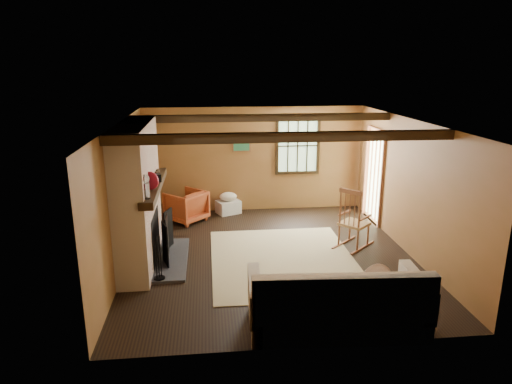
{
  "coord_description": "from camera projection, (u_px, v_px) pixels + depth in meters",
  "views": [
    {
      "loc": [
        -1.06,
        -7.49,
        3.33
      ],
      "look_at": [
        -0.21,
        0.4,
        1.09
      ],
      "focal_mm": 32.0,
      "sensor_mm": 36.0,
      "label": 1
    }
  ],
  "objects": [
    {
      "name": "ground",
      "position": [
        270.0,
        256.0,
        8.18
      ],
      "size": [
        5.5,
        5.5,
        0.0
      ],
      "primitive_type": "plane",
      "color": "black",
      "rests_on": "ground"
    },
    {
      "name": "firewood_pile",
      "position": [
        172.0,
        209.0,
        10.44
      ],
      "size": [
        0.7,
        0.13,
        0.25
      ],
      "color": "brown",
      "rests_on": "ground"
    },
    {
      "name": "laundry_basket",
      "position": [
        228.0,
        207.0,
        10.48
      ],
      "size": [
        0.61,
        0.55,
        0.3
      ],
      "primitive_type": "cube",
      "rotation": [
        0.0,
        0.0,
        0.42
      ],
      "color": "silver",
      "rests_on": "ground"
    },
    {
      "name": "fireplace",
      "position": [
        140.0,
        201.0,
        7.65
      ],
      "size": [
        1.02,
        2.3,
        2.4
      ],
      "color": "#A4573F",
      "rests_on": "ground"
    },
    {
      "name": "sofa",
      "position": [
        338.0,
        305.0,
        5.87
      ],
      "size": [
        2.33,
        1.15,
        0.92
      ],
      "rotation": [
        0.0,
        0.0,
        -0.06
      ],
      "color": "white",
      "rests_on": "ground"
    },
    {
      "name": "room_envelope",
      "position": [
        281.0,
        164.0,
        8.01
      ],
      "size": [
        5.02,
        5.52,
        2.44
      ],
      "color": "#945E34",
      "rests_on": "ground"
    },
    {
      "name": "rug",
      "position": [
        283.0,
        260.0,
        8.01
      ],
      "size": [
        2.5,
        3.0,
        0.01
      ],
      "primitive_type": "cube",
      "color": "beige",
      "rests_on": "ground"
    },
    {
      "name": "rocking_chair",
      "position": [
        353.0,
        222.0,
        8.47
      ],
      "size": [
        0.91,
        0.88,
        1.16
      ],
      "rotation": [
        0.0,
        0.0,
        2.31
      ],
      "color": "tan",
      "rests_on": "ground"
    },
    {
      "name": "basket_pillow",
      "position": [
        228.0,
        197.0,
        10.41
      ],
      "size": [
        0.46,
        0.41,
        0.2
      ],
      "primitive_type": "ellipsoid",
      "rotation": [
        0.0,
        0.0,
        -0.26
      ],
      "color": "white",
      "rests_on": "laundry_basket"
    },
    {
      "name": "armchair",
      "position": [
        186.0,
        206.0,
        9.9
      ],
      "size": [
        1.05,
        1.05,
        0.68
      ],
      "primitive_type": "imported",
      "rotation": [
        0.0,
        0.0,
        -2.34
      ],
      "color": "#BF6026",
      "rests_on": "ground"
    }
  ]
}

